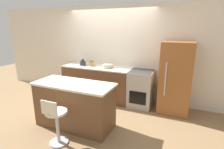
% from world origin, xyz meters
% --- Properties ---
extents(ground_plane, '(14.00, 14.00, 0.00)m').
position_xyz_m(ground_plane, '(0.00, 0.00, 0.00)').
color(ground_plane, '#8E704C').
extents(wall_back, '(8.00, 0.06, 2.60)m').
position_xyz_m(wall_back, '(0.00, 0.68, 1.30)').
color(wall_back, silver).
rests_on(wall_back, ground_plane).
extents(back_counter, '(1.97, 0.63, 0.95)m').
position_xyz_m(back_counter, '(-0.30, 0.33, 0.47)').
color(back_counter, brown).
rests_on(back_counter, ground_plane).
extents(kitchen_island, '(1.65, 0.70, 0.94)m').
position_xyz_m(kitchen_island, '(-0.01, -1.17, 0.47)').
color(kitchen_island, brown).
rests_on(kitchen_island, ground_plane).
extents(oven_range, '(0.60, 0.64, 0.95)m').
position_xyz_m(oven_range, '(1.00, 0.33, 0.47)').
color(oven_range, '#B7B2A8').
rests_on(oven_range, ground_plane).
extents(refrigerator, '(0.70, 0.67, 1.71)m').
position_xyz_m(refrigerator, '(1.82, 0.32, 0.85)').
color(refrigerator, '#995628').
rests_on(refrigerator, ground_plane).
extents(stool_chair, '(0.37, 0.37, 0.87)m').
position_xyz_m(stool_chair, '(0.05, -1.81, 0.44)').
color(stool_chair, '#B7B7BC').
rests_on(stool_chair, ground_plane).
extents(kettle, '(0.18, 0.18, 0.19)m').
position_xyz_m(kettle, '(-0.75, 0.34, 1.02)').
color(kettle, '#333338').
rests_on(kettle, back_counter).
extents(mixing_bowl, '(0.28, 0.28, 0.09)m').
position_xyz_m(mixing_bowl, '(0.05, 0.34, 0.99)').
color(mixing_bowl, '#C1B28E').
rests_on(mixing_bowl, back_counter).
extents(canister_jar, '(0.12, 0.12, 0.16)m').
position_xyz_m(canister_jar, '(-0.45, 0.34, 1.02)').
color(canister_jar, '#B77F33').
rests_on(canister_jar, back_counter).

